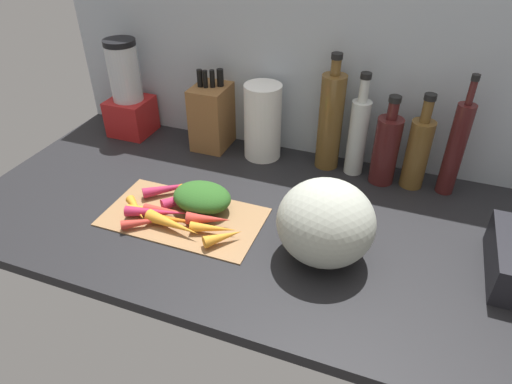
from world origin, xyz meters
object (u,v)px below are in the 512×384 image
carrot_11 (174,188)px  knife_block (213,115)px  cutting_board (184,216)px  bottle_4 (456,148)px  carrot_1 (151,209)px  bottle_3 (418,151)px  carrot_4 (195,195)px  carrot_12 (156,212)px  carrot_2 (209,219)px  carrot_9 (192,196)px  bottle_1 (358,134)px  carrot_0 (137,209)px  carrot_5 (147,221)px  bottle_0 (330,121)px  bottle_2 (386,149)px  carrot_10 (223,237)px  winter_squash (326,223)px  carrot_7 (213,228)px  carrot_8 (168,211)px  carrot_6 (178,220)px  blender_appliance (128,95)px  paper_towel_roll (263,122)px

carrot_11 → knife_block: (-2.02, 31.71, 8.46)cm
cutting_board → bottle_4: bottle_4 is taller
carrot_1 → bottle_3: 76.53cm
carrot_4 → carrot_1: bearing=-129.2°
carrot_11 → carrot_4: bearing=-8.2°
carrot_12 → bottle_3: 75.13cm
carrot_2 → carrot_9: bearing=138.7°
carrot_4 → bottle_1: bearing=39.3°
carrot_0 → carrot_5: 6.80cm
bottle_0 → bottle_2: size_ratio=1.32×
carrot_5 → cutting_board: bearing=46.9°
carrot_4 → carrot_10: (14.82, -13.95, 0.24)cm
carrot_2 → winter_squash: 31.42cm
cutting_board → bottle_3: bearing=34.3°
carrot_11 → bottle_2: (54.70, 28.37, 8.65)cm
carrot_7 → carrot_8: size_ratio=0.91×
carrot_6 → blender_appliance: bearing=134.4°
carrot_0 → carrot_4: size_ratio=0.91×
carrot_12 → paper_towel_roll: (14.82, 42.07, 9.85)cm
carrot_12 → bottle_4: 83.51cm
carrot_5 → carrot_8: carrot_8 is taller
carrot_8 → carrot_12: carrot_12 is taller
cutting_board → bottle_2: (47.09, 37.29, 10.55)cm
carrot_8 → winter_squash: (42.39, -0.05, 8.09)cm
cutting_board → knife_block: bearing=103.3°
carrot_2 → carrot_11: carrot_2 is taller
blender_appliance → carrot_8: bearing=-47.3°
carrot_10 → carrot_11: bearing=145.8°
carrot_10 → bottle_2: 54.95cm
carrot_8 → bottle_0: 55.19cm
carrot_8 → carrot_11: carrot_11 is taller
carrot_4 → carrot_7: 16.06cm
carrot_11 → bottle_4: 79.43cm
carrot_8 → carrot_11: 11.03cm
carrot_12 → carrot_4: bearing=61.3°
carrot_7 → blender_appliance: size_ratio=0.36×
knife_block → carrot_0: bearing=-93.5°
carrot_8 → winter_squash: 43.16cm
carrot_11 → paper_towel_roll: size_ratio=0.73×
carrot_5 → carrot_10: 21.08cm
carrot_6 → bottle_1: bottle_1 is taller
carrot_1 → carrot_9: 11.85cm
bottle_1 → bottle_2: bearing=-14.2°
bottle_0 → bottle_2: 18.33cm
winter_squash → blender_appliance: size_ratio=0.69×
bottle_2 → carrot_11: bearing=-152.6°
carrot_6 → winter_squash: bearing=3.3°
carrot_8 → carrot_0: bearing=-167.4°
bottle_1 → carrot_10: bearing=-117.6°
bottle_2 → carrot_4: bearing=-148.2°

